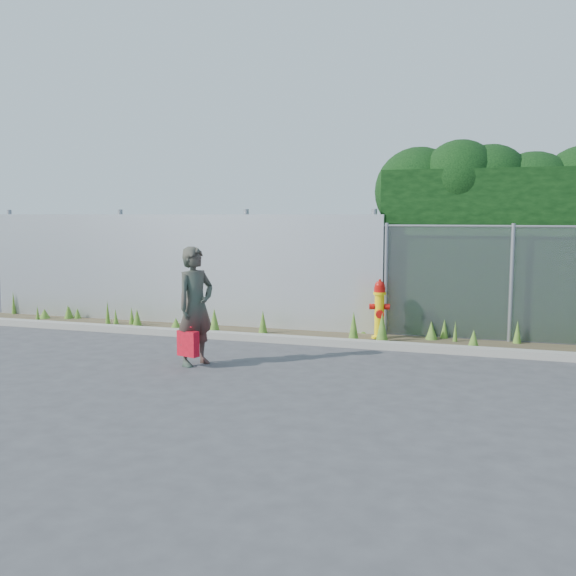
# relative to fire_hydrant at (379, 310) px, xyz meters

# --- Properties ---
(ground) EXTENTS (80.00, 80.00, 0.00)m
(ground) POSITION_rel_fire_hydrant_xyz_m (-1.01, -2.60, -0.52)
(ground) COLOR #3D3C3F
(ground) RESTS_ON ground
(curb) EXTENTS (16.00, 0.22, 0.12)m
(curb) POSITION_rel_fire_hydrant_xyz_m (-1.01, -0.80, -0.46)
(curb) COLOR gray
(curb) RESTS_ON ground
(weed_strip) EXTENTS (16.00, 1.36, 0.54)m
(weed_strip) POSITION_rel_fire_hydrant_xyz_m (-0.23, -0.16, -0.39)
(weed_strip) COLOR #463B28
(weed_strip) RESTS_ON ground
(corrugated_fence) EXTENTS (8.50, 0.21, 2.30)m
(corrugated_fence) POSITION_rel_fire_hydrant_xyz_m (-4.25, 0.41, 0.58)
(corrugated_fence) COLOR silver
(corrugated_fence) RESTS_ON ground
(hedge) EXTENTS (7.56, 2.10, 3.58)m
(hedge) POSITION_rel_fire_hydrant_xyz_m (3.22, 1.43, 1.50)
(hedge) COLOR black
(hedge) RESTS_ON ground
(fire_hydrant) EXTENTS (0.36, 0.32, 1.07)m
(fire_hydrant) POSITION_rel_fire_hydrant_xyz_m (0.00, 0.00, 0.00)
(fire_hydrant) COLOR yellow
(fire_hydrant) RESTS_ON ground
(woman) EXTENTS (0.64, 0.75, 1.74)m
(woman) POSITION_rel_fire_hydrant_xyz_m (-2.23, -2.74, 0.35)
(woman) COLOR #0F5F49
(woman) RESTS_ON ground
(red_tote_bag) EXTENTS (0.33, 0.12, 0.44)m
(red_tote_bag) POSITION_rel_fire_hydrant_xyz_m (-2.27, -2.92, -0.17)
(red_tote_bag) COLOR #AA0915
(black_shoulder_bag) EXTENTS (0.21, 0.09, 0.16)m
(black_shoulder_bag) POSITION_rel_fire_hydrant_xyz_m (-2.26, -2.64, 0.40)
(black_shoulder_bag) COLOR black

